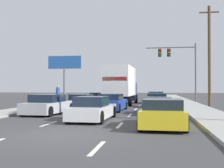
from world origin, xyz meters
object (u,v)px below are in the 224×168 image
(car_yellow, at_px, (163,114))
(traffic_signal_mast, at_px, (175,58))
(car_green, at_px, (157,101))
(car_gray, at_px, (159,106))
(roadside_billboard, at_px, (65,68))
(pedestrian_near_corner, at_px, (58,95))
(car_white, at_px, (93,109))
(box_truck, at_px, (121,84))
(car_red, at_px, (98,98))
(utility_pole_mid, at_px, (209,54))
(car_tan, at_px, (156,98))
(car_silver, at_px, (48,105))
(car_blue, at_px, (112,103))
(car_black, at_px, (82,101))

(car_yellow, xyz_separation_m, traffic_signal_mast, (2.05, 23.75, 4.83))
(car_green, distance_m, car_gray, 6.92)
(roadside_billboard, height_order, pedestrian_near_corner, roadside_billboard)
(car_white, relative_size, pedestrian_near_corner, 2.50)
(box_truck, distance_m, car_green, 5.04)
(car_red, height_order, utility_pole_mid, utility_pole_mid)
(car_tan, xyz_separation_m, roadside_billboard, (-13.04, 7.51, 4.04))
(utility_pole_mid, xyz_separation_m, roadside_billboard, (-18.02, 11.62, -0.22))
(car_yellow, bearing_deg, utility_pole_mid, 73.03)
(car_yellow, xyz_separation_m, pedestrian_near_corner, (-9.80, 14.06, 0.49))
(car_tan, xyz_separation_m, traffic_signal_mast, (2.37, 4.38, 4.80))
(car_gray, height_order, pedestrian_near_corner, pedestrian_near_corner)
(car_white, bearing_deg, roadside_billboard, 111.51)
(car_silver, relative_size, car_green, 1.09)
(car_blue, bearing_deg, car_yellow, -66.92)
(car_yellow, bearing_deg, car_silver, 145.23)
(box_truck, xyz_separation_m, pedestrian_near_corner, (-5.94, -2.36, -1.07))
(car_yellow, bearing_deg, box_truck, 103.22)
(car_white, distance_m, pedestrian_near_corner, 13.45)
(car_black, height_order, car_gray, car_black)
(car_black, relative_size, car_gray, 1.04)
(car_white, height_order, car_tan, car_tan)
(car_gray, height_order, utility_pole_mid, utility_pole_mid)
(car_white, xyz_separation_m, car_tan, (3.29, 17.24, 0.04))
(box_truck, xyz_separation_m, utility_pole_mid, (8.51, -1.16, 2.73))
(car_black, distance_m, pedestrian_near_corner, 3.83)
(car_blue, bearing_deg, traffic_signal_mast, 69.71)
(car_blue, height_order, car_gray, car_blue)
(car_red, bearing_deg, car_yellow, -70.72)
(traffic_signal_mast, relative_size, roadside_billboard, 1.14)
(car_gray, relative_size, car_yellow, 0.99)
(car_silver, height_order, car_white, car_silver)
(roadside_billboard, bearing_deg, car_tan, -29.92)
(car_white, relative_size, roadside_billboard, 0.73)
(utility_pole_mid, bearing_deg, car_gray, -118.36)
(car_yellow, distance_m, traffic_signal_mast, 24.32)
(utility_pole_mid, height_order, pedestrian_near_corner, utility_pole_mid)
(car_blue, xyz_separation_m, car_yellow, (3.60, -8.45, -0.01))
(car_white, distance_m, car_green, 11.70)
(car_green, xyz_separation_m, roadside_billboard, (-13.16, 13.55, 4.08))
(car_silver, height_order, utility_pole_mid, utility_pole_mid)
(car_green, bearing_deg, car_tan, 91.15)
(car_silver, relative_size, pedestrian_near_corner, 2.53)
(car_silver, xyz_separation_m, car_blue, (3.62, 3.44, -0.01))
(car_white, bearing_deg, car_yellow, -30.59)
(car_green, bearing_deg, car_red, 135.62)
(car_green, distance_m, utility_pole_mid, 6.77)
(car_black, distance_m, car_yellow, 13.57)
(car_tan, bearing_deg, roadside_billboard, 150.08)
(car_yellow, bearing_deg, car_white, 149.41)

